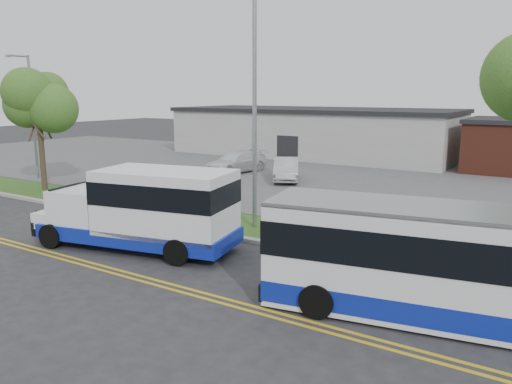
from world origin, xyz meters
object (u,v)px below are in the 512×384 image
Objects in this scene: transit_bus at (476,268)px; parked_car_b at (236,162)px; shuttle_bus at (147,207)px; pedestrian at (178,197)px; streetlight_far at (31,112)px; parked_car_a at (286,169)px; streetlight_near at (254,105)px; tree_west at (38,103)px.

parked_car_b is at bearing 128.66° from transit_bus.
shuttle_bus is 4.54× the size of pedestrian.
parked_car_a is (14.55, 8.17, -3.64)m from streetlight_far.
streetlight_near is at bearing -41.29° from parked_car_b.
parked_car_b is (-9.15, 11.90, -4.39)m from streetlight_near.
streetlight_near is 5.28× the size of pedestrian.
streetlight_far is at bearing -178.98° from parked_car_a.
pedestrian reaches higher than parked_car_a.
tree_west is 11.78m from pedestrian.
tree_west is 25.19m from transit_bus.
shuttle_bus is 4.70m from pedestrian.
transit_bus is (11.25, -0.15, -0.12)m from shuttle_bus.
transit_bus is (28.42, -7.22, -2.99)m from streetlight_far.
transit_bus is at bearing -30.35° from parked_car_b.
streetlight_far reaches higher than pedestrian.
streetlight_near is at bearing 168.33° from pedestrian.
pedestrian is at bearing -176.48° from streetlight_near.
tree_west is 0.73× the size of streetlight_near.
pedestrian is (-2.16, 4.13, -0.61)m from shuttle_bus.
streetlight_far is at bearing 155.90° from transit_bus.
shuttle_bus is 1.60× the size of parked_car_b.
shuttle_bus is at bearing 169.36° from transit_bus.
streetlight_far reaches higher than tree_west.
transit_bus is 14.09m from pedestrian.
tree_west is at bearing -105.97° from parked_car_b.
tree_west is 4.62m from streetlight_far.
pedestrian is at bearing -55.82° from parked_car_b.
streetlight_near is 19.20m from streetlight_far.
streetlight_far reaches higher than shuttle_bus.
pedestrian is (15.01, -2.93, -3.48)m from streetlight_far.
shuttle_bus is 1.82× the size of parked_car_a.
shuttle_bus reaches higher than transit_bus.
parked_car_a is at bearing 122.20° from transit_bus.
shuttle_bus is (13.17, -4.85, -3.51)m from tree_west.
pedestrian is at bearing 152.43° from transit_bus.
pedestrian is at bearing -3.73° from tree_west.
transit_bus reaches higher than pedestrian.
transit_bus reaches higher than parked_car_a.
pedestrian is at bearing -115.89° from parked_car_a.
streetlight_far is at bearing -125.78° from parked_car_b.
streetlight_near is at bearing -1.80° from tree_west.
streetlight_far reaches higher than transit_bus.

